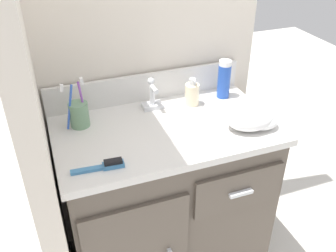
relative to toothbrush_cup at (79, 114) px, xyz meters
The scene contains 10 objects.
wall_back 0.45m from the toothbrush_cup, 29.49° to the left, with size 1.07×0.08×2.20m, color beige.
wall_left 0.34m from the toothbrush_cup, 143.53° to the right, with size 0.08×0.60×2.20m, color beige.
vanity 0.55m from the toothbrush_cup, 22.78° to the right, with size 0.89×0.54×0.79m.
backsplash 0.34m from the toothbrush_cup, 20.87° to the left, with size 0.89×0.02×0.13m.
sink_faucet 0.32m from the toothbrush_cup, ahead, with size 0.09×0.09×0.14m.
toothbrush_cup is the anchor object (origin of this frame).
soap_dispenser 0.49m from the toothbrush_cup, ahead, with size 0.06×0.07×0.13m.
shaving_cream_can 0.66m from the toothbrush_cup, ahead, with size 0.06×0.06×0.18m.
hairbrush 0.31m from the toothbrush_cup, 83.32° to the right, with size 0.18×0.04×0.03m.
hand_towel 0.69m from the toothbrush_cup, 21.37° to the right, with size 0.21×0.15×0.09m.
Camera 1 is at (-0.43, -1.20, 1.59)m, focal length 40.00 mm.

